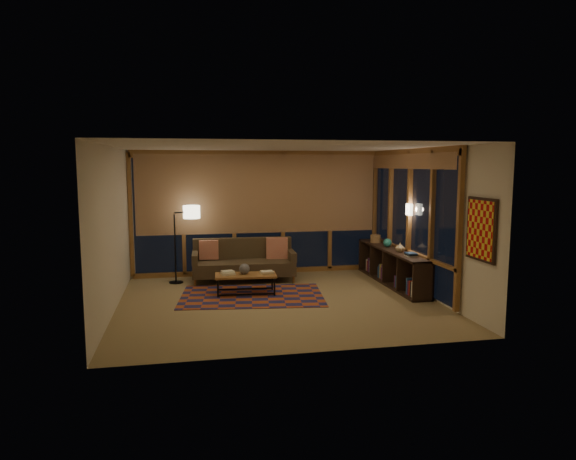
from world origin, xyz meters
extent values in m
cube|color=#A28B59|center=(0.00, 0.00, 0.00)|extent=(5.50, 5.00, 0.01)
cube|color=silver|center=(0.00, 0.00, 2.70)|extent=(5.50, 5.00, 0.01)
cube|color=silver|center=(0.00, 2.50, 1.35)|extent=(5.50, 0.01, 2.70)
cube|color=silver|center=(0.00, -2.50, 1.35)|extent=(5.50, 0.01, 2.70)
cube|color=silver|center=(-2.75, 0.00, 1.35)|extent=(0.01, 5.00, 2.70)
cube|color=silver|center=(2.75, 0.00, 1.35)|extent=(0.01, 5.00, 2.70)
cube|color=#A3461E|center=(-0.41, 0.49, 0.01)|extent=(2.78, 2.03, 0.01)
sphere|color=#26262D|center=(-0.52, 0.69, 0.48)|extent=(0.26, 0.26, 0.20)
cylinder|color=tan|center=(2.47, 1.79, 0.80)|extent=(0.25, 0.25, 0.17)
sphere|color=#248178|center=(2.49, 1.16, 0.80)|extent=(0.20, 0.20, 0.17)
imported|color=tan|center=(2.49, 0.53, 0.81)|extent=(0.22, 0.22, 0.18)
camera|label=1|loc=(-1.54, -8.66, 2.40)|focal=32.00mm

